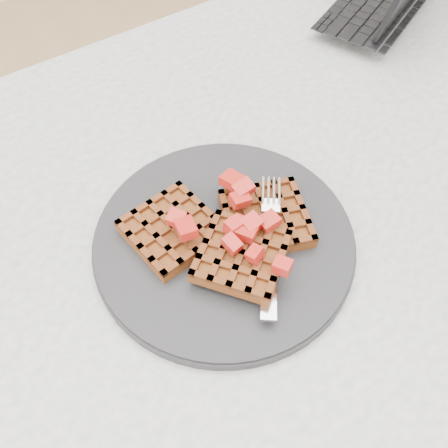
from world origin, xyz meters
The scene contains 6 objects.
ground centered at (0.00, 0.00, 0.00)m, with size 4.00×4.00×0.00m, color tan.
table centered at (0.00, 0.00, 0.64)m, with size 1.20×0.80×0.75m.
plate centered at (-0.07, -0.03, 0.76)m, with size 0.29×0.29×0.02m, color black.
waffles centered at (-0.07, -0.03, 0.78)m, with size 0.20×0.19×0.03m.
strawberry_pile centered at (-0.07, -0.03, 0.80)m, with size 0.15×0.15×0.02m, color #970602, non-canonical shape.
fork centered at (-0.04, -0.07, 0.77)m, with size 0.02×0.18×0.02m, color silver, non-canonical shape.
Camera 1 is at (-0.25, -0.29, 1.22)m, focal length 40.00 mm.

